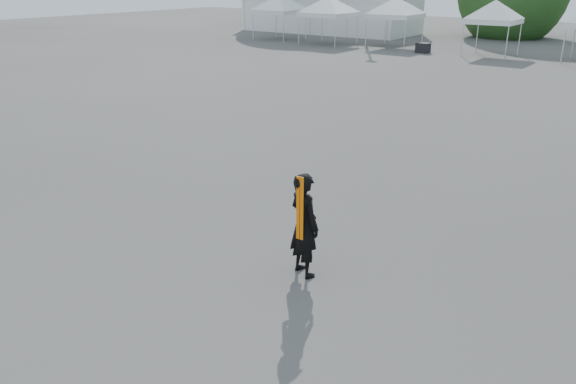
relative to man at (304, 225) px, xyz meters
The scene contains 7 objects.
ground 2.12m from the man, 113.99° to the left, with size 120.00×120.00×0.00m, color #474442.
marquee 43.26m from the man, 121.79° to the left, with size 15.00×6.25×4.23m.
tent_b 33.96m from the man, 121.76° to the left, with size 4.62×4.62×3.88m.
tent_c 33.13m from the man, 113.67° to the left, with size 4.41×4.41×3.88m.
tent_d 30.18m from the man, 102.05° to the left, with size 4.05×4.05×3.88m.
man is the anchor object (origin of this frame).
crate_west 30.06m from the man, 109.87° to the left, with size 0.81×0.63×0.63m, color black.
Camera 1 is at (5.50, -8.64, 4.69)m, focal length 35.00 mm.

